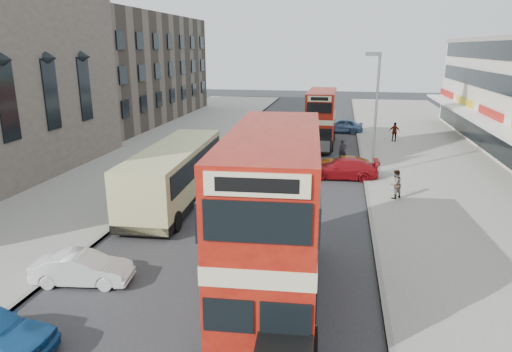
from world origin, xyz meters
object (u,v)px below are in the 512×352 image
Objects in this scene: car_right_b at (343,164)px; pedestrian_near at (395,184)px; bus_main at (273,218)px; car_right_a at (343,169)px; coach at (175,172)px; street_lamp at (375,105)px; bus_second at (321,118)px; car_right_c at (342,126)px; car_left_front at (82,268)px; cyclist at (342,157)px; pedestrian_far at (394,132)px.

pedestrian_near reaches higher than car_right_b.
bus_main reaches higher than car_right_a.
coach is at bearing -56.91° from bus_main.
street_lamp reaches higher than bus_second.
bus_main is at bearing -2.55° from car_right_c.
bus_main is 2.90× the size of car_left_front.
cyclist is at bearing 174.75° from car_right_b.
coach is (-6.89, 9.27, -1.27)m from bus_main.
street_lamp is 6.35m from pedestrian_near.
car_left_front is (-0.14, -9.43, -1.14)m from coach.
street_lamp reaches higher than coach.
coach is (-11.08, -7.36, -3.06)m from street_lamp.
car_left_front is 31.91m from pedestrian_far.
bus_second is at bearing 111.58° from street_lamp.
car_right_a is 1.09× the size of car_right_c.
bus_second is 7.69m from cyclist.
car_right_b is at bearing 39.41° from coach.
street_lamp is at bearing 53.79° from car_right_b.
street_lamp reaches higher than car_right_a.
bus_main reaches higher than car_right_b.
street_lamp reaches higher than car_left_front.
coach is at bearing -111.77° from pedestrian_far.
car_right_c reaches higher than car_right_a.
car_right_a is 2.70× the size of pedestrian_far.
cyclist is (-2.96, 7.46, -0.35)m from pedestrian_near.
car_right_c is at bearing -105.27° from bus_second.
cyclist is at bearing 127.48° from street_lamp.
cyclist reaches higher than car_right_a.
pedestrian_near is 0.97× the size of pedestrian_far.
cyclist reaches higher than car_left_front.
car_right_b is 2.28× the size of pedestrian_near.
bus_main is at bearing -95.93° from car_left_front.
cyclist is at bearing -100.36° from bus_main.
bus_second is 27.57m from car_left_front.
pedestrian_far is (1.66, 16.88, 0.02)m from pedestrian_near.
car_right_c is at bearing -97.32° from bus_main.
bus_second is at bearing -22.84° from car_left_front.
car_right_c is at bearing 151.69° from pedestrian_far.
street_lamp is 0.78× the size of bus_main.
car_right_a is at bearing -154.20° from street_lamp.
bus_second is 2.20× the size of car_right_b.
pedestrian_near is (12.28, 11.82, 0.40)m from car_left_front.
street_lamp is 12.78m from pedestrian_far.
street_lamp is 1.75× the size of car_right_a.
pedestrian_near is (12.14, 2.38, -0.74)m from coach.
car_left_front is 0.83× the size of car_right_c.
car_right_a reaches higher than car_right_b.
pedestrian_far is at bearing -107.12° from bus_main.
pedestrian_near is at bearing 9.51° from car_right_c.
pedestrian_near is at bearing -117.77° from bus_main.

